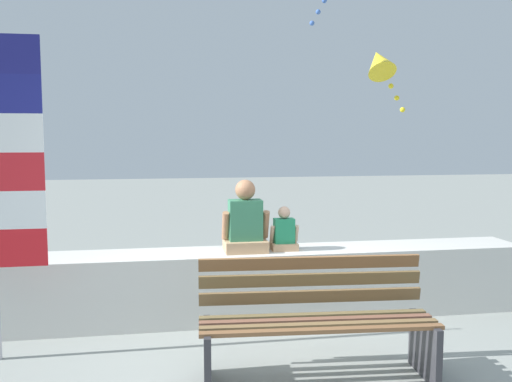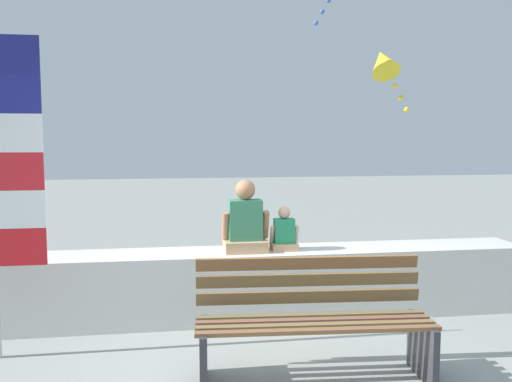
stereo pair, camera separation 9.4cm
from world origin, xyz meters
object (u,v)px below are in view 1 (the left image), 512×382
Objects in this scene: kite_yellow at (380,63)px; park_bench at (316,322)px; person_child at (284,233)px; flag_banner at (9,170)px; person_adult at (245,224)px.

park_bench is at bearing -117.23° from kite_yellow.
person_child is 2.61m from flag_banner.
flag_banner is at bearing -142.45° from kite_yellow.
kite_yellow is at bearing 52.95° from person_child.
park_bench is 5.38m from kite_yellow.
flag_banner is at bearing -161.25° from person_adult.
park_bench is 2.71m from flag_banner.
person_adult reaches higher than park_bench.
park_bench is 2.52× the size of person_adult.
kite_yellow is (4.52, 3.47, 1.38)m from flag_banner.
flag_banner reaches higher than person_adult.
person_adult is 1.62× the size of person_child.
person_adult is 2.21m from flag_banner.
kite_yellow reaches higher than person_child.
person_adult is at bearing -179.95° from person_child.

